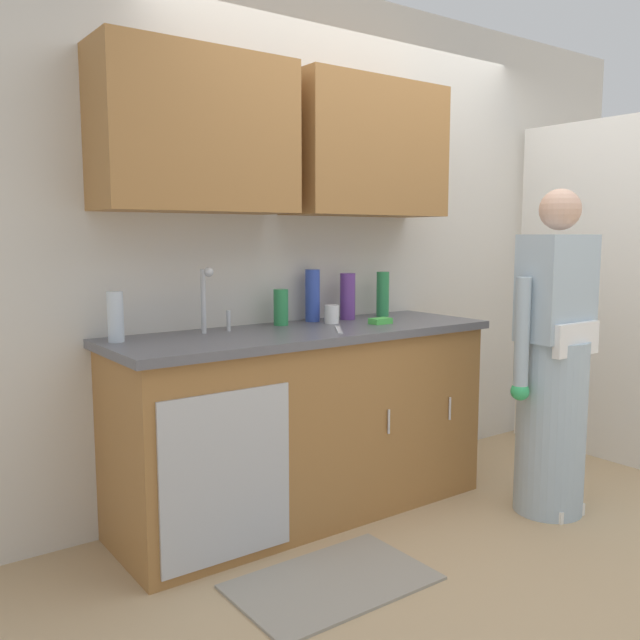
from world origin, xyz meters
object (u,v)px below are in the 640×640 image
at_px(bottle_water_short, 383,294).
at_px(sponge, 380,321).
at_px(sink, 226,339).
at_px(bottle_cleaner_spray, 116,317).
at_px(bottle_soap, 313,295).
at_px(knife_on_counter, 339,330).
at_px(bottle_dish_liquid, 348,296).
at_px(cup_by_sink, 332,314).
at_px(bottle_water_tall, 281,307).
at_px(person_at_sink, 553,377).

xyz_separation_m(bottle_water_short, sponge, (-0.23, -0.25, -0.11)).
xyz_separation_m(sink, bottle_cleaner_spray, (-0.46, 0.13, 0.12)).
height_order(bottle_soap, sponge, bottle_soap).
bearing_deg(knife_on_counter, bottle_dish_liquid, 170.47).
xyz_separation_m(bottle_soap, cup_by_sink, (0.04, -0.12, -0.09)).
distance_m(bottle_water_tall, bottle_soap, 0.23).
xyz_separation_m(bottle_water_tall, cup_by_sink, (0.26, -0.09, -0.04)).
xyz_separation_m(bottle_cleaner_spray, bottle_water_short, (1.54, 0.03, 0.02)).
bearing_deg(bottle_dish_liquid, sponge, -85.66).
bearing_deg(bottle_soap, bottle_water_short, -5.74).
height_order(sink, bottle_water_tall, sink).
distance_m(bottle_water_short, knife_on_counter, 0.65).
distance_m(bottle_water_tall, bottle_cleaner_spray, 0.87).
bearing_deg(bottle_water_tall, cup_by_sink, -19.25).
xyz_separation_m(sink, bottle_soap, (0.63, 0.21, 0.15)).
height_order(sink, cup_by_sink, sink).
xyz_separation_m(bottle_water_short, cup_by_sink, (-0.42, -0.08, -0.08)).
xyz_separation_m(bottle_dish_liquid, cup_by_sink, (-0.17, -0.08, -0.08)).
xyz_separation_m(person_at_sink, bottle_water_short, (-0.36, 0.88, 0.37)).
xyz_separation_m(person_at_sink, knife_on_counter, (-0.91, 0.57, 0.25)).
relative_size(sink, cup_by_sink, 5.27).
bearing_deg(bottle_dish_liquid, bottle_soap, 168.64).
bearing_deg(bottle_dish_liquid, bottle_water_tall, 178.89).
distance_m(bottle_soap, bottle_cleaner_spray, 1.09).
height_order(person_at_sink, knife_on_counter, person_at_sink).
relative_size(person_at_sink, knife_on_counter, 6.75).
height_order(person_at_sink, bottle_soap, person_at_sink).
distance_m(bottle_soap, bottle_dish_liquid, 0.21).
relative_size(person_at_sink, bottle_cleaner_spray, 7.44).
bearing_deg(knife_on_counter, sink, -71.29).
relative_size(person_at_sink, bottle_water_tall, 8.80).
bearing_deg(sink, bottle_water_short, 8.45).
height_order(bottle_water_tall, knife_on_counter, bottle_water_tall).
bearing_deg(bottle_soap, person_at_sink, -48.79).
bearing_deg(sink, bottle_soap, 18.16).
xyz_separation_m(sink, person_at_sink, (1.44, -0.72, -0.23)).
bearing_deg(bottle_water_short, bottle_cleaner_spray, -178.99).
bearing_deg(bottle_dish_liquid, person_at_sink, -55.59).
height_order(bottle_cleaner_spray, bottle_water_short, bottle_water_short).
xyz_separation_m(bottle_cleaner_spray, cup_by_sink, (1.13, -0.05, -0.06)).
distance_m(bottle_soap, sponge, 0.39).
bearing_deg(sink, cup_by_sink, 7.22).
bearing_deg(bottle_soap, bottle_cleaner_spray, -176.18).
height_order(sink, bottle_soap, sink).
distance_m(bottle_soap, bottle_water_short, 0.46).
bearing_deg(bottle_dish_liquid, cup_by_sink, -154.42).
relative_size(bottle_soap, bottle_cleaner_spray, 1.27).
distance_m(person_at_sink, knife_on_counter, 1.10).
height_order(bottle_water_short, sponge, bottle_water_short).
relative_size(person_at_sink, cup_by_sink, 17.06).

